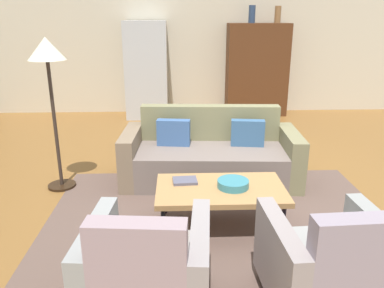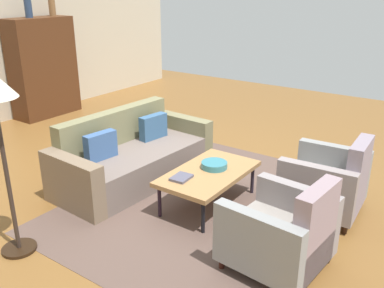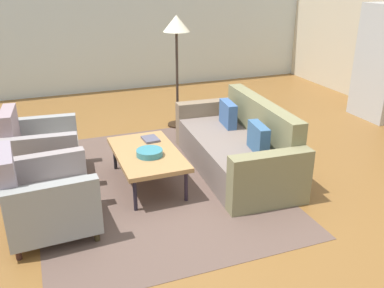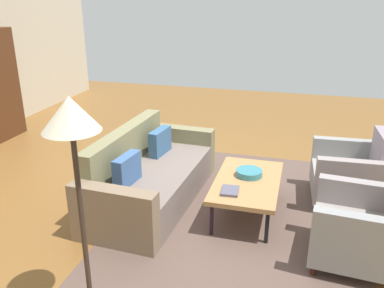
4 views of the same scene
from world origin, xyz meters
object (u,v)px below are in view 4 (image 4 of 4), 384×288
at_px(couch, 147,177).
at_px(armchair_left, 367,230).
at_px(armchair_right, 354,175).
at_px(fruit_bowl, 249,173).
at_px(floor_lamp, 73,136).
at_px(book_stack, 230,191).
at_px(coffee_table, 247,183).

xyz_separation_m(couch, armchair_left, (-0.61, -2.35, 0.06)).
bearing_deg(armchair_right, armchair_left, 177.11).
relative_size(fruit_bowl, floor_lamp, 0.17).
relative_size(armchair_left, fruit_bowl, 2.99).
xyz_separation_m(fruit_bowl, floor_lamp, (-1.89, 0.98, 1.00)).
distance_m(armchair_right, floor_lamp, 3.39).
relative_size(armchair_right, fruit_bowl, 2.99).
distance_m(armchair_left, floor_lamp, 2.68).
bearing_deg(book_stack, couch, 72.34).
distance_m(couch, fruit_bowl, 1.20).
height_order(coffee_table, floor_lamp, floor_lamp).
bearing_deg(fruit_bowl, couch, 95.31).
relative_size(armchair_left, book_stack, 3.64).
bearing_deg(armchair_right, book_stack, 122.79).
bearing_deg(floor_lamp, armchair_left, -61.38).
relative_size(coffee_table, armchair_left, 1.36).
height_order(armchair_left, floor_lamp, floor_lamp).
bearing_deg(armchair_left, book_stack, 83.08).
bearing_deg(floor_lamp, armchair_right, -42.03).
xyz_separation_m(coffee_table, floor_lamp, (-1.78, 0.98, 1.07)).
height_order(book_stack, floor_lamp, floor_lamp).
height_order(coffee_table, fruit_bowl, fruit_bowl).
distance_m(fruit_bowl, book_stack, 0.47).
xyz_separation_m(armchair_right, book_stack, (-0.93, 1.30, 0.08)).
xyz_separation_m(coffee_table, armchair_left, (-0.61, -1.17, -0.03)).
bearing_deg(book_stack, coffee_table, -22.11).
bearing_deg(coffee_table, armchair_right, -62.65).
relative_size(couch, book_stack, 8.88).
bearing_deg(coffee_table, book_stack, 157.89).
bearing_deg(fruit_bowl, coffee_table, -180.00).
xyz_separation_m(fruit_bowl, book_stack, (-0.45, 0.13, -0.02)).
height_order(couch, book_stack, couch).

